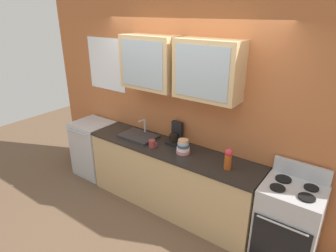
{
  "coord_description": "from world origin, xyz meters",
  "views": [
    {
      "loc": [
        1.98,
        -2.75,
        2.6
      ],
      "look_at": [
        -0.04,
        0.0,
        1.21
      ],
      "focal_mm": 30.91,
      "sensor_mm": 36.0,
      "label": 1
    }
  ],
  "objects": [
    {
      "name": "ground_plane",
      "position": [
        0.0,
        0.0,
        0.0
      ],
      "size": [
        10.0,
        10.0,
        0.0
      ],
      "primitive_type": "plane",
      "color": "brown"
    },
    {
      "name": "back_wall_unit",
      "position": [
        -0.01,
        0.3,
        1.51
      ],
      "size": [
        5.02,
        0.43,
        2.79
      ],
      "color": "#B76638",
      "rests_on": "ground_plane"
    },
    {
      "name": "counter",
      "position": [
        0.0,
        0.0,
        0.46
      ],
      "size": [
        2.46,
        0.59,
        0.91
      ],
      "color": "tan",
      "rests_on": "ground_plane"
    },
    {
      "name": "stove_range",
      "position": [
        1.55,
        -0.0,
        0.46
      ],
      "size": [
        0.61,
        0.58,
        1.09
      ],
      "color": "silver",
      "rests_on": "ground_plane"
    },
    {
      "name": "sink_faucet",
      "position": [
        -0.57,
        0.02,
        0.93
      ],
      "size": [
        0.52,
        0.35,
        0.23
      ],
      "color": "#2D2D30",
      "rests_on": "counter"
    },
    {
      "name": "bowl_stack",
      "position": [
        0.21,
        -0.01,
        0.99
      ],
      "size": [
        0.17,
        0.17,
        0.18
      ],
      "color": "#D87F84",
      "rests_on": "counter"
    },
    {
      "name": "vase",
      "position": [
        0.83,
        -0.04,
        1.04
      ],
      "size": [
        0.09,
        0.09,
        0.25
      ],
      "color": "#BF4C19",
      "rests_on": "counter"
    },
    {
      "name": "cup_near_sink",
      "position": [
        -0.21,
        -0.12,
        0.96
      ],
      "size": [
        0.12,
        0.08,
        0.1
      ],
      "color": "#993838",
      "rests_on": "counter"
    },
    {
      "name": "dishwasher",
      "position": [
        -1.55,
        -0.0,
        0.45
      ],
      "size": [
        0.6,
        0.58,
        0.91
      ],
      "color": "silver",
      "rests_on": "ground_plane"
    },
    {
      "name": "coffee_maker",
      "position": [
        -0.05,
        0.19,
        1.02
      ],
      "size": [
        0.17,
        0.2,
        0.29
      ],
      "color": "black",
      "rests_on": "counter"
    }
  ]
}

